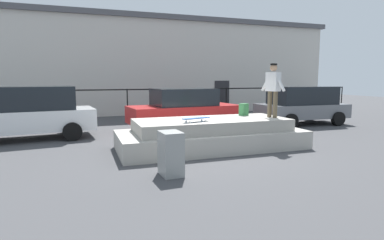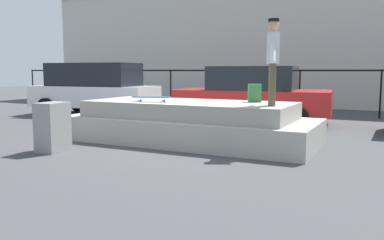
% 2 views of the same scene
% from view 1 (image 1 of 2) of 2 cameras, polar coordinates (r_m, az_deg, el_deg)
% --- Properties ---
extents(ground_plane, '(60.00, 60.00, 0.00)m').
position_cam_1_polar(ground_plane, '(9.70, 1.82, -5.15)').
color(ground_plane, '#424244').
extents(concrete_ledge, '(5.65, 2.32, 0.91)m').
position_cam_1_polar(concrete_ledge, '(9.64, 3.58, -2.73)').
color(concrete_ledge, '#ADA89E').
rests_on(concrete_ledge, ground_plane).
extents(skateboarder, '(0.35, 0.92, 1.68)m').
position_cam_1_polar(skateboarder, '(10.20, 14.49, 5.90)').
color(skateboarder, brown).
rests_on(skateboarder, concrete_ledge).
extents(skateboard, '(0.86, 0.41, 0.12)m').
position_cam_1_polar(skateboard, '(8.86, 0.71, 0.28)').
color(skateboard, '#264C8C').
rests_on(skateboard, concrete_ledge).
extents(backpack, '(0.34, 0.29, 0.40)m').
position_cam_1_polar(backpack, '(10.59, 9.37, 1.89)').
color(backpack, '#33723F').
rests_on(backpack, concrete_ledge).
extents(car_white_hatchback_near, '(4.62, 2.46, 1.86)m').
position_cam_1_polar(car_white_hatchback_near, '(12.37, -27.77, 1.30)').
color(car_white_hatchback_near, white).
rests_on(car_white_hatchback_near, ground_plane).
extents(car_red_sedan_mid, '(4.71, 2.43, 1.72)m').
position_cam_1_polar(car_red_sedan_mid, '(13.10, -1.47, 2.04)').
color(car_red_sedan_mid, '#B21E1E').
rests_on(car_red_sedan_mid, ground_plane).
extents(car_grey_hatchback_far, '(4.10, 2.21, 1.77)m').
position_cam_1_polar(car_grey_hatchback_far, '(15.57, 19.29, 2.69)').
color(car_grey_hatchback_far, slate).
rests_on(car_grey_hatchback_far, ground_plane).
extents(utility_box, '(0.47, 0.63, 0.98)m').
position_cam_1_polar(utility_box, '(6.97, -3.87, -6.09)').
color(utility_box, gray).
rests_on(utility_box, ground_plane).
extents(fence_row, '(24.06, 0.06, 1.64)m').
position_cam_1_polar(fence_row, '(15.92, -6.90, 4.14)').
color(fence_row, black).
rests_on(fence_row, ground_plane).
extents(warehouse_building, '(25.48, 6.97, 5.86)m').
position_cam_1_polar(warehouse_building, '(21.88, -10.45, 9.51)').
color(warehouse_building, beige).
rests_on(warehouse_building, ground_plane).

